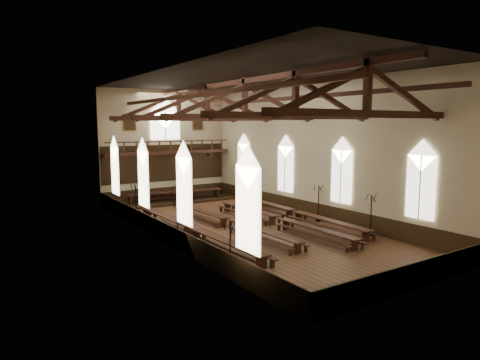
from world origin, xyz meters
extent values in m
plane|color=brown|center=(0.00, 0.00, 0.00)|extent=(26.00, 26.00, 0.00)
plane|color=beige|center=(0.00, 13.00, 5.00)|extent=(12.00, 0.00, 12.00)
plane|color=beige|center=(0.00, -13.00, 5.00)|extent=(12.00, 0.00, 12.00)
plane|color=beige|center=(-6.00, 0.00, 5.00)|extent=(0.00, 26.00, 26.00)
plane|color=beige|center=(6.00, 0.00, 5.00)|extent=(0.00, 26.00, 26.00)
plane|color=black|center=(0.00, 0.00, 10.00)|extent=(26.00, 26.00, 0.00)
cube|color=black|center=(0.00, 12.96, 0.60)|extent=(11.90, 0.08, 1.20)
cube|color=black|center=(0.00, -12.96, 0.60)|extent=(11.90, 0.08, 1.20)
cube|color=black|center=(-5.96, 0.00, 0.60)|extent=(0.08, 25.90, 1.20)
cube|color=black|center=(5.96, 0.00, 0.60)|extent=(0.08, 25.90, 1.20)
cube|color=white|center=(-5.90, -9.00, 3.40)|extent=(0.05, 1.80, 3.60)
cube|color=white|center=(-5.90, -9.00, 5.20)|extent=(0.05, 1.80, 1.80)
cylinder|color=beige|center=(-5.86, -9.00, 3.40)|extent=(0.08, 0.08, 3.60)
cube|color=white|center=(-5.90, -3.00, 3.40)|extent=(0.05, 1.80, 3.60)
cube|color=white|center=(-5.90, -3.00, 5.20)|extent=(0.05, 1.80, 1.80)
cylinder|color=beige|center=(-5.86, -3.00, 3.40)|extent=(0.08, 0.08, 3.60)
cube|color=white|center=(-5.90, 3.00, 3.40)|extent=(0.05, 1.80, 3.60)
cube|color=white|center=(-5.90, 3.00, 5.20)|extent=(0.05, 1.80, 1.80)
cylinder|color=beige|center=(-5.86, 3.00, 3.40)|extent=(0.08, 0.08, 3.60)
cube|color=white|center=(-5.90, 9.00, 3.40)|extent=(0.05, 1.80, 3.60)
cube|color=white|center=(-5.90, 9.00, 5.20)|extent=(0.05, 1.80, 1.80)
cylinder|color=beige|center=(-5.86, 9.00, 3.40)|extent=(0.08, 0.08, 3.60)
cube|color=white|center=(5.90, -9.00, 3.40)|extent=(0.05, 1.80, 3.60)
cube|color=white|center=(5.90, -9.00, 5.20)|extent=(0.05, 1.80, 1.80)
cylinder|color=beige|center=(5.86, -9.00, 3.40)|extent=(0.08, 0.08, 3.60)
cube|color=white|center=(5.90, -3.00, 3.40)|extent=(0.05, 1.80, 3.60)
cube|color=white|center=(5.90, -3.00, 5.20)|extent=(0.05, 1.80, 1.80)
cylinder|color=beige|center=(5.86, -3.00, 3.40)|extent=(0.08, 0.08, 3.60)
cube|color=white|center=(5.90, 3.00, 3.40)|extent=(0.05, 1.80, 3.60)
cube|color=white|center=(5.90, 3.00, 5.20)|extent=(0.05, 1.80, 1.80)
cylinder|color=beige|center=(5.86, 3.00, 3.40)|extent=(0.08, 0.08, 3.60)
cube|color=white|center=(5.90, 9.00, 3.40)|extent=(0.05, 1.80, 3.60)
cube|color=white|center=(5.90, 9.00, 5.20)|extent=(0.05, 1.80, 1.80)
cylinder|color=beige|center=(5.86, 9.00, 3.40)|extent=(0.08, 0.08, 3.60)
cube|color=white|center=(0.00, 12.90, 6.80)|extent=(2.80, 0.05, 2.40)
cube|color=white|center=(0.00, 12.90, 8.00)|extent=(2.80, 0.05, 2.80)
cylinder|color=beige|center=(0.00, 12.86, 6.80)|extent=(0.10, 0.10, 2.40)
cube|color=#3C1D13|center=(0.00, 12.35, 4.40)|extent=(11.80, 1.20, 0.20)
cube|color=black|center=(0.00, 12.94, 3.45)|extent=(11.80, 0.10, 3.30)
cube|color=#3C1D13|center=(0.00, 11.81, 5.45)|extent=(11.60, 0.12, 0.10)
cube|color=#3C1D13|center=(0.00, 11.81, 4.55)|extent=(11.60, 0.12, 0.10)
cube|color=#3C1D13|center=(-4.50, 12.75, 4.15)|extent=(0.35, 0.40, 0.50)
cube|color=#3C1D13|center=(-1.50, 12.75, 4.15)|extent=(0.35, 0.40, 0.50)
cube|color=#3C1D13|center=(1.50, 12.75, 4.15)|extent=(0.35, 0.40, 0.50)
cube|color=#3C1D13|center=(4.50, 12.75, 4.15)|extent=(0.35, 0.40, 0.50)
cube|color=brown|center=(-3.30, 12.91, 7.10)|extent=(1.15, 0.06, 1.45)
cube|color=black|center=(-3.30, 12.87, 7.10)|extent=(0.95, 0.04, 1.25)
cube|color=brown|center=(3.30, 12.91, 7.10)|extent=(1.15, 0.06, 1.45)
cube|color=black|center=(3.30, 12.87, 7.10)|extent=(0.95, 0.04, 1.25)
cube|color=#3C1D13|center=(0.00, -10.00, 7.40)|extent=(11.70, 0.35, 0.35)
cube|color=#3C1D13|center=(0.00, -10.00, 8.70)|extent=(0.30, 0.30, 2.40)
cube|color=#3C1D13|center=(-2.88, -10.00, 8.30)|extent=(5.44, 0.26, 2.40)
cube|color=#3C1D13|center=(2.88, -10.00, 8.30)|extent=(5.44, 0.26, 2.40)
cube|color=#3C1D13|center=(0.00, -5.00, 7.40)|extent=(11.70, 0.35, 0.35)
cube|color=#3C1D13|center=(0.00, -5.00, 8.70)|extent=(0.30, 0.30, 2.40)
cube|color=#3C1D13|center=(-2.88, -5.00, 8.30)|extent=(5.44, 0.26, 2.40)
cube|color=#3C1D13|center=(2.88, -5.00, 8.30)|extent=(5.44, 0.26, 2.40)
cube|color=#3C1D13|center=(0.00, 0.00, 7.40)|extent=(11.70, 0.35, 0.35)
cube|color=#3C1D13|center=(0.00, 0.00, 8.70)|extent=(0.30, 0.30, 2.40)
cube|color=#3C1D13|center=(-2.88, 0.00, 8.30)|extent=(5.44, 0.26, 2.40)
cube|color=#3C1D13|center=(2.88, 0.00, 8.30)|extent=(5.44, 0.26, 2.40)
cube|color=#3C1D13|center=(0.00, 5.00, 7.40)|extent=(11.70, 0.35, 0.35)
cube|color=#3C1D13|center=(0.00, 5.00, 8.70)|extent=(0.30, 0.30, 2.40)
cube|color=#3C1D13|center=(-2.88, 5.00, 8.30)|extent=(5.44, 0.26, 2.40)
cube|color=#3C1D13|center=(2.88, 5.00, 8.30)|extent=(5.44, 0.26, 2.40)
cube|color=#3C1D13|center=(0.00, 10.00, 7.40)|extent=(11.70, 0.35, 0.35)
cube|color=#3C1D13|center=(0.00, 10.00, 8.70)|extent=(0.30, 0.30, 2.40)
cube|color=#3C1D13|center=(-2.88, 10.00, 8.30)|extent=(5.44, 0.26, 2.40)
cube|color=#3C1D13|center=(2.88, 10.00, 8.30)|extent=(5.44, 0.26, 2.40)
cube|color=#3C1D13|center=(-3.36, 0.00, 8.70)|extent=(0.25, 25.70, 0.25)
cube|color=#3C1D13|center=(3.36, 0.00, 8.70)|extent=(0.25, 25.70, 0.25)
cube|color=#3C1D13|center=(0.00, 0.00, 9.70)|extent=(0.30, 25.70, 0.30)
cube|color=#3C1D13|center=(-4.20, -4.13, 0.74)|extent=(0.90, 7.29, 0.08)
cube|color=#3C1D13|center=(-4.20, -7.40, 0.35)|extent=(0.62, 0.10, 0.70)
cube|color=#3C1D13|center=(-4.20, -0.86, 0.35)|extent=(0.62, 0.10, 0.70)
cube|color=#3C1D13|center=(-4.20, -4.13, 0.26)|extent=(0.23, 6.44, 0.08)
cube|color=#3C1D13|center=(-4.85, -4.15, 0.44)|extent=(0.46, 7.28, 0.06)
cube|color=#3C1D13|center=(-4.85, -7.47, 0.20)|extent=(0.23, 0.08, 0.41)
cube|color=#3C1D13|center=(-4.85, -0.82, 0.20)|extent=(0.23, 0.08, 0.41)
cube|color=#3C1D13|center=(-3.56, -4.12, 0.44)|extent=(0.46, 7.28, 0.06)
cube|color=#3C1D13|center=(-3.56, -7.44, 0.20)|extent=(0.23, 0.08, 0.41)
cube|color=#3C1D13|center=(-3.56, -0.79, 0.20)|extent=(0.23, 0.08, 0.41)
cube|color=#3C1D13|center=(-4.20, 3.27, 0.74)|extent=(0.90, 7.29, 0.08)
cube|color=#3C1D13|center=(-4.20, 0.00, 0.35)|extent=(0.62, 0.10, 0.70)
cube|color=#3C1D13|center=(-4.20, 6.54, 0.35)|extent=(0.62, 0.10, 0.70)
cube|color=#3C1D13|center=(-4.20, 3.27, 0.26)|extent=(0.23, 6.44, 0.08)
cube|color=#3C1D13|center=(-4.85, 3.25, 0.44)|extent=(0.46, 7.28, 0.06)
cube|color=#3C1D13|center=(-4.85, -0.07, 0.20)|extent=(0.23, 0.08, 0.41)
cube|color=#3C1D13|center=(-4.85, 6.58, 0.20)|extent=(0.23, 0.08, 0.41)
cube|color=#3C1D13|center=(-3.56, 3.28, 0.44)|extent=(0.46, 7.28, 0.06)
cube|color=#3C1D13|center=(-3.56, -0.04, 0.20)|extent=(0.23, 0.08, 0.41)
cube|color=#3C1D13|center=(-3.56, 6.61, 0.20)|extent=(0.23, 0.08, 0.41)
cube|color=#3C1D13|center=(-1.02, -3.54, 0.63)|extent=(0.80, 6.23, 0.07)
cube|color=#3C1D13|center=(-1.02, -6.34, 0.30)|extent=(0.53, 0.09, 0.60)
cube|color=#3C1D13|center=(-1.02, -0.75, 0.30)|extent=(0.53, 0.09, 0.60)
cube|color=#3C1D13|center=(-1.02, -3.54, 0.22)|extent=(0.23, 5.51, 0.07)
cube|color=#3C1D13|center=(-1.57, -3.56, 0.37)|extent=(0.43, 6.22, 0.05)
cube|color=#3C1D13|center=(-1.57, -6.40, 0.17)|extent=(0.20, 0.07, 0.35)
cube|color=#3C1D13|center=(-1.57, -0.72, 0.17)|extent=(0.20, 0.07, 0.35)
cube|color=#3C1D13|center=(-0.47, -3.53, 0.37)|extent=(0.43, 6.22, 0.05)
cube|color=#3C1D13|center=(-0.47, -6.37, 0.17)|extent=(0.20, 0.07, 0.35)
cube|color=#3C1D13|center=(-0.47, -0.69, 0.17)|extent=(0.20, 0.07, 0.35)
cube|color=#3C1D13|center=(-1.02, 3.86, 0.63)|extent=(0.80, 6.23, 0.07)
cube|color=#3C1D13|center=(-1.02, 1.06, 0.30)|extent=(0.53, 0.09, 0.60)
cube|color=#3C1D13|center=(-1.02, 6.65, 0.30)|extent=(0.53, 0.09, 0.60)
cube|color=#3C1D13|center=(-1.02, 3.86, 0.22)|extent=(0.23, 5.51, 0.07)
cube|color=#3C1D13|center=(-1.57, 3.84, 0.37)|extent=(0.43, 6.22, 0.05)
cube|color=#3C1D13|center=(-1.57, 1.00, 0.17)|extent=(0.20, 0.07, 0.35)
cube|color=#3C1D13|center=(-1.57, 6.68, 0.17)|extent=(0.20, 0.07, 0.35)
cube|color=#3C1D13|center=(-0.47, 3.87, 0.37)|extent=(0.43, 6.22, 0.05)
cube|color=#3C1D13|center=(-0.47, 1.03, 0.17)|extent=(0.20, 0.07, 0.35)
cube|color=#3C1D13|center=(-0.47, 6.71, 0.17)|extent=(0.20, 0.07, 0.35)
cube|color=#3C1D13|center=(2.09, -4.76, 0.66)|extent=(0.68, 6.53, 0.07)
cube|color=#3C1D13|center=(2.09, -7.70, 0.31)|extent=(0.56, 0.08, 0.62)
cube|color=#3C1D13|center=(2.09, -1.83, 0.31)|extent=(0.56, 0.08, 0.62)
cube|color=#3C1D13|center=(2.09, -4.76, 0.23)|extent=(0.10, 5.78, 0.07)
cube|color=#3C1D13|center=(1.51, -4.77, 0.39)|extent=(0.28, 6.53, 0.06)
cube|color=#3C1D13|center=(1.51, -7.75, 0.18)|extent=(0.21, 0.07, 0.36)
cube|color=#3C1D13|center=(1.51, -1.78, 0.18)|extent=(0.21, 0.07, 0.36)
cube|color=#3C1D13|center=(2.67, -4.76, 0.39)|extent=(0.28, 6.53, 0.06)
cube|color=#3C1D13|center=(2.67, -7.75, 0.18)|extent=(0.21, 0.07, 0.36)
cube|color=#3C1D13|center=(2.67, -1.78, 0.18)|extent=(0.21, 0.07, 0.36)
cube|color=#3C1D13|center=(2.09, 2.64, 0.66)|extent=(0.68, 6.53, 0.07)
cube|color=#3C1D13|center=(2.09, -0.30, 0.31)|extent=(0.56, 0.08, 0.62)
cube|color=#3C1D13|center=(2.09, 5.57, 0.31)|extent=(0.56, 0.08, 0.62)
cube|color=#3C1D13|center=(2.09, 2.64, 0.23)|extent=(0.10, 5.78, 0.07)
cube|color=#3C1D13|center=(1.51, 2.63, 0.39)|extent=(0.28, 6.53, 0.06)
cube|color=#3C1D13|center=(1.51, -0.35, 0.18)|extent=(0.21, 0.07, 0.36)
cube|color=#3C1D13|center=(1.51, 5.62, 0.18)|extent=(0.21, 0.07, 0.36)
cube|color=#3C1D13|center=(2.67, 2.64, 0.39)|extent=(0.28, 6.53, 0.06)
cube|color=#3C1D13|center=(2.67, -0.35, 0.18)|extent=(0.21, 0.07, 0.36)
cube|color=#3C1D13|center=(2.67, 5.62, 0.18)|extent=(0.21, 0.07, 0.36)
cube|color=#3C1D13|center=(4.34, -3.70, 0.71)|extent=(1.01, 7.04, 0.08)
cube|color=#3C1D13|center=(4.34, -6.86, 0.34)|extent=(0.60, 0.11, 0.67)
cube|color=#3C1D13|center=(4.34, -0.54, 0.34)|extent=(0.60, 0.11, 0.67)
cube|color=#3C1D13|center=(4.34, -3.70, 0.25)|extent=(0.35, 6.21, 0.08)
cube|color=#3C1D13|center=(3.72, -3.67, 0.42)|extent=(0.59, 7.02, 0.06)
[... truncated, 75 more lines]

